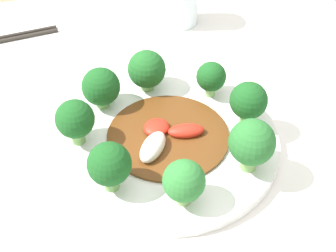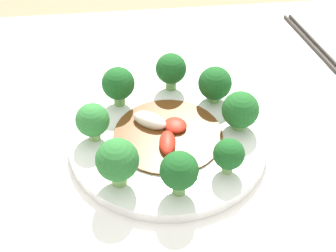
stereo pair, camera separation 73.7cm
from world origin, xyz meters
name	(u,v)px [view 1 (the left image)]	position (x,y,z in m)	size (l,w,h in m)	color
plate	(168,141)	(-0.03, -0.01, 0.78)	(0.31, 0.31, 0.02)	white
broccoli_northwest	(109,165)	(-0.10, 0.08, 0.83)	(0.05, 0.05, 0.07)	#70A356
broccoli_southeast	(211,77)	(0.05, -0.09, 0.82)	(0.04, 0.04, 0.06)	#89B76B
broccoli_southwest	(252,143)	(-0.11, -0.09, 0.83)	(0.06, 0.06, 0.07)	#7AAD5B
broccoli_west	(182,182)	(-0.14, 0.00, 0.82)	(0.05, 0.05, 0.06)	#89B76B
broccoli_south	(248,101)	(-0.03, -0.12, 0.83)	(0.05, 0.05, 0.07)	#70A356
broccoli_east	(145,70)	(0.08, 0.00, 0.82)	(0.06, 0.06, 0.06)	#7AAD5B
broccoli_northeast	(101,87)	(0.06, 0.07, 0.82)	(0.06, 0.06, 0.06)	#70A356
broccoli_north	(75,120)	(-0.01, 0.11, 0.83)	(0.05, 0.05, 0.07)	#70A356
stirfry_center	(166,136)	(-0.03, 0.00, 0.79)	(0.17, 0.17, 0.02)	#5B3314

